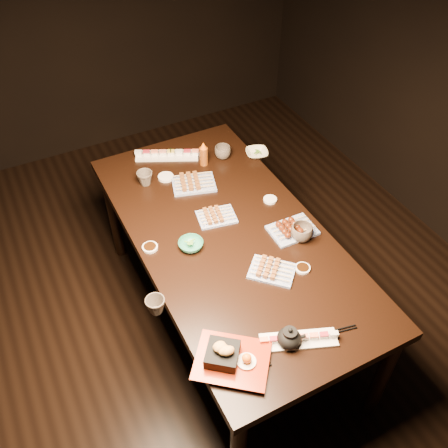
{
  "coord_description": "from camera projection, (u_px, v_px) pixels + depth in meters",
  "views": [
    {
      "loc": [
        -0.51,
        -1.25,
        2.52
      ],
      "look_at": [
        0.32,
        0.38,
        0.77
      ],
      "focal_mm": 40.0,
      "sensor_mm": 36.0,
      "label": 1
    }
  ],
  "objects": [
    {
      "name": "chopsticks_near",
      "position": [
        246.0,
        373.0,
        1.95
      ],
      "size": [
        0.22,
        0.04,
        0.01
      ],
      "primitive_type": null,
      "rotation": [
        0.0,
        0.0,
        -0.09
      ],
      "color": "black",
      "rests_on": "dining_table"
    },
    {
      "name": "teacup_far_right",
      "position": [
        223.0,
        152.0,
        2.95
      ],
      "size": [
        0.14,
        0.14,
        0.08
      ],
      "primitive_type": "imported",
      "rotation": [
        0.0,
        0.0,
        -0.69
      ],
      "color": "#4B423A",
      "rests_on": "dining_table"
    },
    {
      "name": "sauce_dish_west",
      "position": [
        150.0,
        247.0,
        2.43
      ],
      "size": [
        0.1,
        0.1,
        0.01
      ],
      "primitive_type": "cylinder",
      "rotation": [
        0.0,
        0.0,
        -0.39
      ],
      "color": "white",
      "rests_on": "dining_table"
    },
    {
      "name": "chopsticks_se",
      "position": [
        331.0,
        332.0,
        2.08
      ],
      "size": [
        0.23,
        0.06,
        0.01
      ],
      "primitive_type": null,
      "rotation": [
        0.0,
        0.0,
        -0.2
      ],
      "color": "black",
      "rests_on": "dining_table"
    },
    {
      "name": "sauce_dish_east",
      "position": [
        270.0,
        200.0,
        2.69
      ],
      "size": [
        0.09,
        0.09,
        0.01
      ],
      "primitive_type": "cylinder",
      "rotation": [
        0.0,
        0.0,
        -0.32
      ],
      "color": "white",
      "rests_on": "dining_table"
    },
    {
      "name": "teacup_mid_right",
      "position": [
        302.0,
        233.0,
        2.45
      ],
      "size": [
        0.11,
        0.11,
        0.08
      ],
      "primitive_type": "imported",
      "rotation": [
        0.0,
        0.0,
        0.02
      ],
      "color": "#4B423A",
      "rests_on": "dining_table"
    },
    {
      "name": "sushi_platter_far",
      "position": [
        167.0,
        153.0,
        2.96
      ],
      "size": [
        0.38,
        0.25,
        0.05
      ],
      "primitive_type": null,
      "rotation": [
        0.0,
        0.0,
        2.69
      ],
      "color": "white",
      "rests_on": "dining_table"
    },
    {
      "name": "edamame_bowl_cream",
      "position": [
        257.0,
        153.0,
        2.98
      ],
      "size": [
        0.17,
        0.17,
        0.03
      ],
      "primitive_type": "imported",
      "rotation": [
        0.0,
        0.0,
        -0.33
      ],
      "color": "#F2EBC6",
      "rests_on": "dining_table"
    },
    {
      "name": "teapot",
      "position": [
        289.0,
        336.0,
        2.01
      ],
      "size": [
        0.16,
        0.16,
        0.1
      ],
      "primitive_type": null,
      "rotation": [
        0.0,
        0.0,
        -0.44
      ],
      "color": "black",
      "rests_on": "dining_table"
    },
    {
      "name": "tempura_tray",
      "position": [
        232.0,
        355.0,
        1.95
      ],
      "size": [
        0.37,
        0.36,
        0.11
      ],
      "primitive_type": null,
      "rotation": [
        0.0,
        0.0,
        -0.67
      ],
      "color": "black",
      "rests_on": "dining_table"
    },
    {
      "name": "sauce_dish_nw",
      "position": [
        166.0,
        177.0,
        2.82
      ],
      "size": [
        0.13,
        0.13,
        0.02
      ],
      "primitive_type": "cylinder",
      "rotation": [
        0.0,
        0.0,
        -0.71
      ],
      "color": "white",
      "rests_on": "dining_table"
    },
    {
      "name": "edamame_bowl_green",
      "position": [
        191.0,
        245.0,
        2.43
      ],
      "size": [
        0.14,
        0.14,
        0.04
      ],
      "primitive_type": "imported",
      "rotation": [
        0.0,
        0.0,
        -0.18
      ],
      "color": "#2A8261",
      "rests_on": "dining_table"
    },
    {
      "name": "condiment_bottle",
      "position": [
        204.0,
        154.0,
        2.87
      ],
      "size": [
        0.06,
        0.06,
        0.15
      ],
      "primitive_type": "cylinder",
      "rotation": [
        0.0,
        0.0,
        -0.14
      ],
      "color": "brown",
      "rests_on": "dining_table"
    },
    {
      "name": "tsukune_plate",
      "position": [
        293.0,
        227.0,
        2.5
      ],
      "size": [
        0.23,
        0.17,
        0.06
      ],
      "primitive_type": null,
      "rotation": [
        0.0,
        0.0,
        -0.02
      ],
      "color": "#828EB6",
      "rests_on": "dining_table"
    },
    {
      "name": "yakitori_plate_right",
      "position": [
        272.0,
        268.0,
        2.31
      ],
      "size": [
        0.25,
        0.25,
        0.05
      ],
      "primitive_type": null,
      "rotation": [
        0.0,
        0.0,
        -0.78
      ],
      "color": "#828EB6",
      "rests_on": "dining_table"
    },
    {
      "name": "ground",
      "position": [
        203.0,
        387.0,
        2.72
      ],
      "size": [
        5.0,
        5.0,
        0.0
      ],
      "primitive_type": "plane",
      "color": "black",
      "rests_on": "ground"
    },
    {
      "name": "dining_table",
      "position": [
        228.0,
        281.0,
        2.77
      ],
      "size": [
        1.4,
        1.99,
        0.75
      ],
      "primitive_type": "cube",
      "rotation": [
        0.0,
        0.0,
        -0.31
      ],
      "color": "black",
      "rests_on": "ground"
    },
    {
      "name": "sushi_platter_near",
      "position": [
        299.0,
        338.0,
        2.04
      ],
      "size": [
        0.33,
        0.2,
        0.04
      ],
      "primitive_type": null,
      "rotation": [
        0.0,
        0.0,
        -0.37
      ],
      "color": "white",
      "rests_on": "dining_table"
    },
    {
      "name": "yakitori_plate_center",
      "position": [
        216.0,
        214.0,
        2.57
      ],
      "size": [
        0.22,
        0.18,
        0.05
      ],
      "primitive_type": null,
      "rotation": [
        0.0,
        0.0,
        -0.18
      ],
      "color": "#828EB6",
      "rests_on": "dining_table"
    },
    {
      "name": "yakitori_plate_left",
      "position": [
        194.0,
        181.0,
        2.77
      ],
      "size": [
        0.27,
        0.23,
        0.06
      ],
      "primitive_type": null,
      "rotation": [
        0.0,
        0.0,
        -0.29
      ],
      "color": "#828EB6",
      "rests_on": "dining_table"
    },
    {
      "name": "sauce_dish_se",
      "position": [
        303.0,
        268.0,
        2.33
      ],
      "size": [
        0.1,
        0.1,
        0.01
      ],
      "primitive_type": "cylinder",
      "rotation": [
        0.0,
        0.0,
        -0.47
      ],
      "color": "white",
      "rests_on": "dining_table"
    },
    {
      "name": "teacup_far_left",
      "position": [
        145.0,
        178.0,
        2.76
      ],
      "size": [
        0.1,
        0.1,
        0.08
      ],
      "primitive_type": "imported",
      "rotation": [
        0.0,
        0.0,
        -0.17
      ],
      "color": "#4B423A",
      "rests_on": "dining_table"
    },
    {
      "name": "teacup_near_left",
      "position": [
        156.0,
        306.0,
        2.14
      ],
      "size": [
        0.12,
        0.12,
        0.08
      ],
      "primitive_type": "imported",
      "rotation": [
        0.0,
        0.0,
        -0.63
      ],
      "color": "#4B423A",
      "rests_on": "dining_table"
    }
  ]
}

